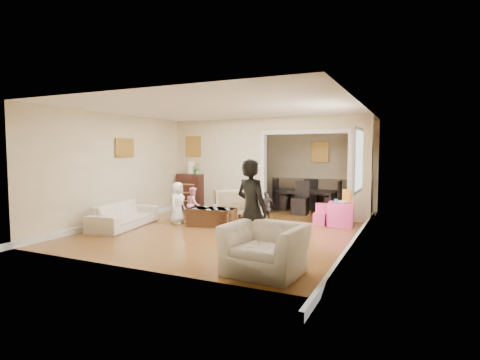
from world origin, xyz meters
The scene contains 27 objects.
floor centered at (0.00, 0.00, 0.00)m, with size 7.00×7.00×0.00m, color #945E26.
partition_left centered at (-1.38, 1.80, 1.30)m, with size 2.75×0.18×2.60m, color beige.
partition_right centered at (2.48, 1.80, 1.30)m, with size 0.55×0.18×2.60m, color beige.
partition_header centered at (1.10, 1.80, 2.42)m, with size 2.22×0.18×0.35m, color beige.
window_pane centered at (2.73, -0.40, 1.55)m, with size 0.03×0.95×1.10m, color white.
framed_art_partition centered at (-2.20, 1.70, 1.85)m, with size 0.45×0.03×0.55m, color brown.
framed_art_sofa_wall centered at (-2.71, -0.60, 1.80)m, with size 0.03×0.55×0.40m, color brown.
framed_art_alcove centered at (1.10, 3.44, 1.70)m, with size 0.45×0.03×0.55m, color brown.
sofa centered at (-2.26, -1.17, 0.28)m, with size 1.89×0.74×0.55m, color beige.
armchair_back centered at (-0.78, 1.20, 0.37)m, with size 0.78×0.81×0.73m, color tan.
armchair_front centered at (1.82, -2.87, 0.35)m, with size 1.07×0.93×0.70m, color beige.
dresser centered at (-2.24, 1.64, 0.53)m, with size 0.77×0.43×1.06m, color black.
table_lamp centered at (-2.24, 1.64, 1.24)m, with size 0.22×0.22×0.36m, color #F5E6C7.
potted_plant centered at (-2.04, 1.64, 1.21)m, with size 0.27×0.23×0.30m, color #407132.
coffee_table centered at (-0.52, -0.19, 0.20)m, with size 1.08×0.54×0.41m, color #3C2413.
coffee_cup centered at (-0.42, -0.24, 0.46)m, with size 0.11×0.11×0.10m, color silver.
play_table centered at (2.16, 1.06, 0.27)m, with size 0.56×0.56×0.54m, color #EF3F9A.
cereal_box centered at (2.28, 1.16, 0.69)m, with size 0.20×0.07×0.30m, color yellow.
cyan_cup centered at (2.06, 1.01, 0.58)m, with size 0.08×0.08×0.08m, color #2ACAD4.
toy_block centered at (2.04, 1.18, 0.56)m, with size 0.08×0.06×0.05m, color red.
play_bowl centered at (2.21, 0.94, 0.56)m, with size 0.21×0.21×0.05m, color white.
dining_table centered at (0.88, 2.82, 0.30)m, with size 1.71×0.95×0.60m, color black.
adult_person centered at (1.39, -2.36, 0.80)m, with size 0.59×0.38×1.61m, color black.
child_kneel_a centered at (-1.37, -0.34, 0.50)m, with size 0.49×0.32×0.99m, color white.
child_kneel_b centered at (-1.22, 0.11, 0.42)m, with size 0.41×0.32×0.85m, color #FA9CB9.
child_toddler centered at (0.53, 0.56, 0.38)m, with size 0.45×0.19×0.77m, color black.
craft_papers centered at (-0.51, -0.21, 0.41)m, with size 0.93×0.53×0.00m.
Camera 1 is at (3.72, -7.80, 1.72)m, focal length 28.50 mm.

